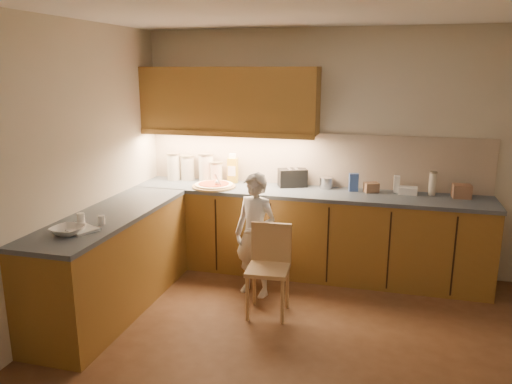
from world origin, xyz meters
TOP-DOWN VIEW (x-y plane):
  - room at (0.00, 0.00)m, footprint 4.54×4.50m
  - l_counter at (-0.92, 1.25)m, footprint 3.77×2.62m
  - backsplash at (-0.38, 1.99)m, footprint 3.75×0.02m
  - upper_cabinets at (-1.27, 1.82)m, footprint 1.95×0.36m
  - pizza_on_board at (-1.38, 1.60)m, footprint 0.47×0.47m
  - child at (-0.76, 1.04)m, footprint 0.52×0.42m
  - wooden_chair at (-0.54, 0.72)m, footprint 0.39×0.39m
  - mixing_bowl at (-1.95, -0.20)m, footprint 0.27×0.27m
  - canister_a at (-1.96, 1.84)m, footprint 0.16×0.16m
  - canister_b at (-1.80, 1.87)m, footprint 0.17×0.17m
  - canister_c at (-1.57, 1.86)m, footprint 0.17×0.17m
  - canister_d at (-1.44, 1.84)m, footprint 0.15×0.15m
  - oil_jug at (-1.26, 1.87)m, footprint 0.11×0.09m
  - toaster at (-0.57, 1.87)m, footprint 0.35×0.28m
  - steel_pot at (-0.20, 1.88)m, footprint 0.16×0.16m
  - blue_box at (0.10, 1.82)m, footprint 0.11×0.09m
  - card_box_a at (0.28, 1.82)m, footprint 0.17×0.15m
  - white_bottle at (0.54, 1.87)m, footprint 0.06×0.06m
  - flat_pack at (0.65, 1.84)m, footprint 0.19×0.14m
  - tall_jar at (0.89, 1.85)m, footprint 0.08×0.08m
  - card_box_b at (1.17, 1.81)m, footprint 0.18×0.15m
  - dough_cloth at (-1.91, -0.09)m, footprint 0.32×0.30m
  - spice_jar_a at (-2.02, 0.08)m, footprint 0.07×0.07m
  - spice_jar_b at (-1.84, 0.10)m, footprint 0.07×0.07m

SIDE VIEW (x-z plane):
  - l_counter at x=-0.92m, z-range 0.00..0.92m
  - wooden_chair at x=-0.54m, z-range 0.07..0.88m
  - child at x=-0.76m, z-range 0.00..1.22m
  - dough_cloth at x=-1.91m, z-range 0.92..0.94m
  - pizza_on_board at x=-1.38m, z-range 0.85..1.04m
  - mixing_bowl at x=-1.95m, z-range 0.92..0.98m
  - spice_jar_b at x=-1.84m, z-range 0.92..0.99m
  - flat_pack at x=0.65m, z-range 0.92..0.99m
  - spice_jar_a at x=-2.02m, z-range 0.92..1.01m
  - card_box_a at x=0.28m, z-range 0.92..1.02m
  - steel_pot at x=-0.20m, z-range 0.92..1.04m
  - card_box_b at x=1.17m, z-range 0.92..1.06m
  - white_bottle at x=0.54m, z-range 0.92..1.10m
  - blue_box at x=0.10m, z-range 0.92..1.11m
  - toaster at x=-0.57m, z-range 0.92..1.12m
  - canister_d at x=-1.44m, z-range 0.92..1.16m
  - tall_jar at x=0.89m, z-range 0.92..1.17m
  - canister_b at x=-1.80m, z-range 0.92..1.21m
  - oil_jug at x=-1.26m, z-range 0.91..1.24m
  - canister_a at x=-1.96m, z-range 0.92..1.24m
  - canister_c at x=-1.57m, z-range 0.92..1.25m
  - backsplash at x=-0.38m, z-range 0.92..1.50m
  - room at x=0.00m, z-range 0.37..2.99m
  - upper_cabinets at x=-1.27m, z-range 1.48..2.21m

